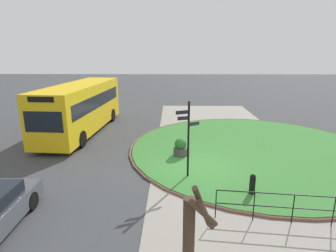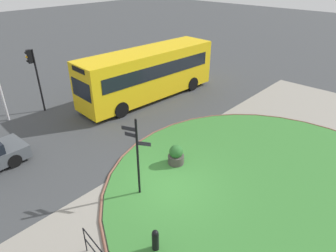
{
  "view_description": "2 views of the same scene",
  "coord_description": "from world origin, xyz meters",
  "px_view_note": "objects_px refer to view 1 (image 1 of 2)",
  "views": [
    {
      "loc": [
        -12.35,
        1.27,
        5.4
      ],
      "look_at": [
        1.65,
        1.48,
        1.66
      ],
      "focal_mm": 29.39,
      "sensor_mm": 36.0,
      "label": 1
    },
    {
      "loc": [
        -7.3,
        -6.68,
        8.31
      ],
      "look_at": [
        1.34,
        1.22,
        1.96
      ],
      "focal_mm": 31.98,
      "sensor_mm": 36.0,
      "label": 2
    }
  ],
  "objects_px": {
    "bollard_foreground": "(252,185)",
    "bus_yellow": "(82,107)",
    "planter_near_signpost": "(180,149)",
    "signpost_directional": "(188,136)",
    "street_tree_bare": "(191,246)"
  },
  "relations": [
    {
      "from": "bus_yellow",
      "to": "street_tree_bare",
      "type": "height_order",
      "value": "bus_yellow"
    },
    {
      "from": "bollard_foreground",
      "to": "bus_yellow",
      "type": "bearing_deg",
      "value": 46.6
    },
    {
      "from": "planter_near_signpost",
      "to": "street_tree_bare",
      "type": "distance_m",
      "value": 9.04
    },
    {
      "from": "signpost_directional",
      "to": "planter_near_signpost",
      "type": "height_order",
      "value": "signpost_directional"
    },
    {
      "from": "bollard_foreground",
      "to": "planter_near_signpost",
      "type": "relative_size",
      "value": 0.87
    },
    {
      "from": "signpost_directional",
      "to": "street_tree_bare",
      "type": "height_order",
      "value": "signpost_directional"
    },
    {
      "from": "signpost_directional",
      "to": "bollard_foreground",
      "type": "bearing_deg",
      "value": -122.03
    },
    {
      "from": "bollard_foreground",
      "to": "bus_yellow",
      "type": "relative_size",
      "value": 0.09
    },
    {
      "from": "signpost_directional",
      "to": "street_tree_bare",
      "type": "bearing_deg",
      "value": 177.56
    },
    {
      "from": "bollard_foreground",
      "to": "bus_yellow",
      "type": "height_order",
      "value": "bus_yellow"
    },
    {
      "from": "street_tree_bare",
      "to": "signpost_directional",
      "type": "bearing_deg",
      "value": -2.44
    },
    {
      "from": "bus_yellow",
      "to": "street_tree_bare",
      "type": "relative_size",
      "value": 3.3
    },
    {
      "from": "signpost_directional",
      "to": "street_tree_bare",
      "type": "distance_m",
      "value": 6.45
    },
    {
      "from": "signpost_directional",
      "to": "planter_near_signpost",
      "type": "relative_size",
      "value": 3.34
    },
    {
      "from": "bus_yellow",
      "to": "planter_near_signpost",
      "type": "bearing_deg",
      "value": 58.27
    }
  ]
}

